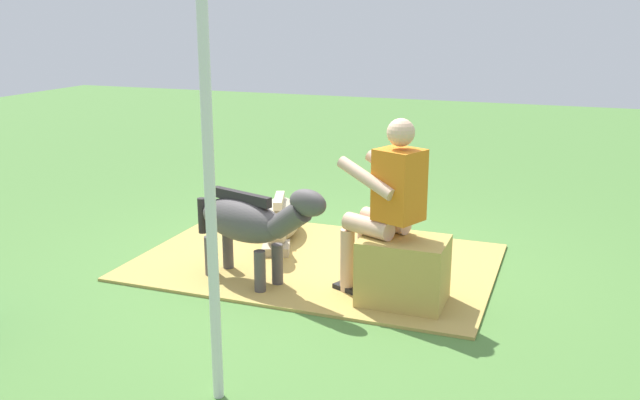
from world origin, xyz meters
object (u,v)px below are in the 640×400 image
at_px(person_seated, 386,200).
at_px(tent_pole_left, 210,192).
at_px(hay_bale, 403,272).
at_px(pony_lying, 279,220).
at_px(pony_standing, 250,222).

distance_m(person_seated, tent_pole_left, 1.79).
bearing_deg(person_seated, hay_bale, 163.53).
bearing_deg(person_seated, pony_lying, -38.27).
distance_m(hay_bale, person_seated, 0.55).
bearing_deg(tent_pole_left, hay_bale, -112.55).
height_order(pony_standing, tent_pole_left, tent_pole_left).
xyz_separation_m(person_seated, pony_lying, (1.32, -1.04, -0.59)).
bearing_deg(hay_bale, person_seated, -16.47).
distance_m(pony_lying, tent_pole_left, 3.00).
relative_size(hay_bale, person_seated, 0.45).
relative_size(pony_lying, tent_pole_left, 0.56).
relative_size(person_seated, pony_lying, 1.04).
relative_size(hay_bale, tent_pole_left, 0.26).
relative_size(pony_standing, tent_pole_left, 0.54).
xyz_separation_m(pony_standing, pony_lying, (0.25, -1.12, -0.33)).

